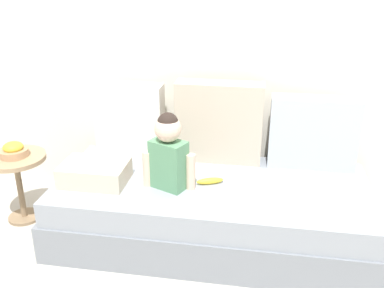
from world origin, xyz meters
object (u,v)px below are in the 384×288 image
throw_pillow_left (130,120)px  fruit_bowl (14,150)px  throw_pillow_center (219,122)px  toddler (168,151)px  throw_pillow_right (313,133)px  couch (211,211)px  folded_blanket (95,173)px  banana (210,181)px  side_table (17,171)px

throw_pillow_left → fruit_bowl: (-0.70, -0.34, -0.14)m
throw_pillow_center → toddler: throw_pillow_center is taller
throw_pillow_right → throw_pillow_left: bearing=180.0°
couch → folded_blanket: folded_blanket is taller
couch → banana: size_ratio=11.70×
folded_blanket → side_table: size_ratio=0.84×
couch → side_table: (-1.32, 0.01, 0.17)m
couch → throw_pillow_center: bearing=90.0°
folded_blanket → throw_pillow_right: bearing=19.1°
throw_pillow_right → fruit_bowl: size_ratio=3.00×
throw_pillow_right → toddler: size_ratio=1.18×
throw_pillow_center → fruit_bowl: 1.37m
fruit_bowl → side_table: bearing=179.1°
folded_blanket → toddler: bearing=1.6°
side_table → throw_pillow_right: bearing=9.8°
couch → throw_pillow_center: size_ratio=3.44×
banana → throw_pillow_right: bearing=30.6°
side_table → fruit_bowl: (0.00, -0.00, 0.15)m
throw_pillow_left → throw_pillow_right: bearing=0.0°
throw_pillow_right → banana: (-0.62, -0.37, -0.22)m
toddler → folded_blanket: 0.50m
throw_pillow_center → throw_pillow_right: bearing=0.0°
throw_pillow_right → side_table: bearing=-170.2°
throw_pillow_center → toddler: bearing=-119.0°
toddler → banana: bearing=18.1°
folded_blanket → side_table: bearing=168.4°
couch → folded_blanket: size_ratio=4.97×
toddler → side_table: size_ratio=0.99×
banana → couch: bearing=68.0°
throw_pillow_left → throw_pillow_center: bearing=0.0°
folded_blanket → side_table: 0.63m
toddler → fruit_bowl: (-1.07, 0.11, -0.12)m
side_table → fruit_bowl: bearing=-0.9°
side_table → couch: bearing=-0.5°
couch → throw_pillow_left: throw_pillow_left is taller
throw_pillow_right → side_table: throw_pillow_right is taller
throw_pillow_right → folded_blanket: bearing=-160.9°
throw_pillow_right → folded_blanket: throw_pillow_right is taller
banana → side_table: 1.31m
side_table → fruit_bowl: 0.15m
couch → side_table: side_table is taller
banana → throw_pillow_center: bearing=88.7°
side_table → throw_pillow_center: bearing=14.3°
throw_pillow_center → fruit_bowl: bearing=-165.7°
toddler → side_table: bearing=174.0°
throw_pillow_center → throw_pillow_right: (0.62, 0.00, -0.04)m
throw_pillow_left → fruit_bowl: size_ratio=2.71×
throw_pillow_center → folded_blanket: throw_pillow_center is taller
banana → folded_blanket: (-0.71, -0.09, 0.04)m
throw_pillow_right → fruit_bowl: bearing=-170.2°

